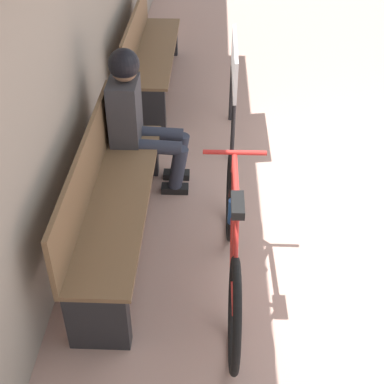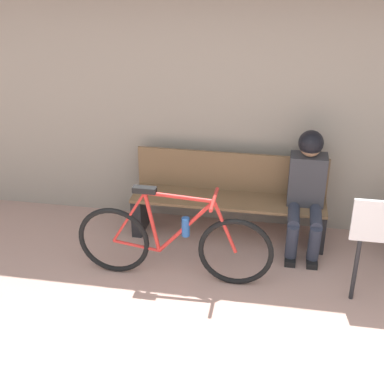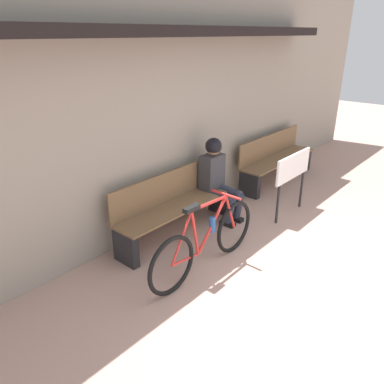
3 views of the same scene
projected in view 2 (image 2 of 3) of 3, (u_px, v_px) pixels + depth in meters
The scene contains 4 objects.
storefront_wall at pixel (242, 63), 4.99m from camera, with size 12.00×0.56×3.20m.
park_bench_near at pixel (229, 199), 5.26m from camera, with size 1.88×0.42×0.83m.
bicycle at pixel (174, 243), 4.61m from camera, with size 1.73×0.40×0.88m.
person_seated at pixel (307, 184), 4.93m from camera, with size 0.34×0.60×1.17m.
Camera 2 is at (0.40, -2.08, 2.82)m, focal length 50.00 mm.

